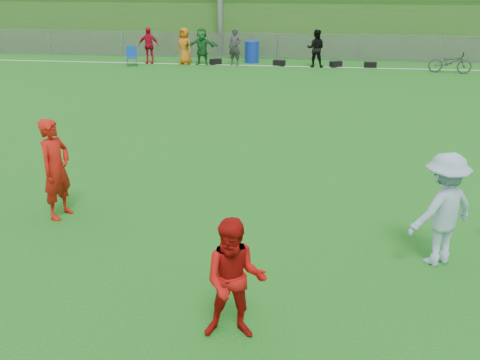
% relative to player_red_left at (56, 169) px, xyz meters
% --- Properties ---
extents(ground, '(120.00, 120.00, 0.00)m').
position_rel_player_red_left_xyz_m(ground, '(2.95, -1.31, -0.95)').
color(ground, '#146114').
rests_on(ground, ground).
extents(sideline_far, '(60.00, 0.10, 0.01)m').
position_rel_player_red_left_xyz_m(sideline_far, '(2.95, 16.69, -0.94)').
color(sideline_far, white).
rests_on(sideline_far, ground).
extents(fence, '(58.00, 0.06, 1.30)m').
position_rel_player_red_left_xyz_m(fence, '(2.95, 18.69, -0.30)').
color(fence, gray).
rests_on(fence, ground).
extents(berm, '(120.00, 18.00, 3.00)m').
position_rel_player_red_left_xyz_m(berm, '(2.95, 29.69, 0.55)').
color(berm, '#1F5117').
rests_on(berm, ground).
extents(spectator_row, '(8.89, 0.88, 1.69)m').
position_rel_player_red_left_xyz_m(spectator_row, '(0.23, 16.69, -0.10)').
color(spectator_row, red).
rests_on(spectator_row, ground).
extents(gear_bags, '(7.84, 0.53, 0.26)m').
position_rel_player_red_left_xyz_m(gear_bags, '(4.11, 16.79, -0.82)').
color(gear_bags, black).
rests_on(gear_bags, ground).
extents(player_red_left, '(0.60, 0.78, 1.89)m').
position_rel_player_red_left_xyz_m(player_red_left, '(0.00, 0.00, 0.00)').
color(player_red_left, '#B4160C').
rests_on(player_red_left, ground).
extents(player_red_center, '(0.84, 0.68, 1.63)m').
position_rel_player_red_left_xyz_m(player_red_center, '(3.72, -3.08, -0.13)').
color(player_red_center, '#A90E0B').
rests_on(player_red_center, ground).
extents(player_blue, '(1.36, 1.22, 1.83)m').
position_rel_player_red_left_xyz_m(player_blue, '(6.65, -0.87, -0.03)').
color(player_blue, '#92B3CB').
rests_on(player_blue, ground).
extents(recycling_bin, '(0.89, 0.89, 1.01)m').
position_rel_player_red_left_xyz_m(recycling_bin, '(1.78, 17.56, -0.44)').
color(recycling_bin, '#0F2EAA').
rests_on(recycling_bin, ground).
extents(camp_chair, '(0.62, 0.63, 0.88)m').
position_rel_player_red_left_xyz_m(camp_chair, '(-3.71, 15.91, -0.69)').
color(camp_chair, '#0F42AD').
rests_on(camp_chair, ground).
extents(bicycle, '(1.88, 0.91, 0.95)m').
position_rel_player_red_left_xyz_m(bicycle, '(10.68, 15.89, -0.47)').
color(bicycle, '#323335').
rests_on(bicycle, ground).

